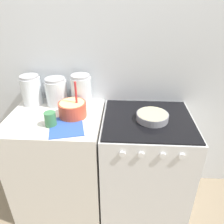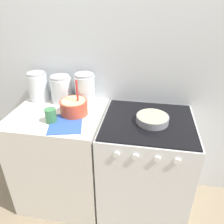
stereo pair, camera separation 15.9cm
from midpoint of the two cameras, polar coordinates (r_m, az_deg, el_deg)
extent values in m
cube|color=silver|center=(1.82, 1.72, 12.80)|extent=(4.41, 0.05, 2.40)
cube|color=silver|center=(1.97, -10.44, -11.54)|extent=(0.70, 0.62, 0.88)
cube|color=silver|center=(1.89, 10.89, -14.01)|extent=(0.68, 0.62, 0.87)
cube|color=black|center=(1.62, 12.30, -2.48)|extent=(0.65, 0.60, 0.01)
cylinder|color=white|center=(1.40, 4.49, -11.13)|extent=(0.04, 0.02, 0.04)
cylinder|color=white|center=(1.40, 9.42, -11.55)|extent=(0.04, 0.02, 0.04)
cylinder|color=white|center=(1.41, 15.04, -11.92)|extent=(0.04, 0.02, 0.04)
cylinder|color=white|center=(1.43, 19.86, -12.14)|extent=(0.04, 0.02, 0.04)
cylinder|color=#D84C33|center=(1.66, -7.23, 1.12)|extent=(0.21, 0.21, 0.11)
cylinder|color=#EFDB8C|center=(1.64, -7.29, 1.96)|extent=(0.18, 0.18, 0.06)
cylinder|color=red|center=(1.61, -6.20, 3.93)|extent=(0.02, 0.02, 0.26)
cylinder|color=gray|center=(1.59, 13.34, -1.90)|extent=(0.23, 0.23, 0.05)
cylinder|color=#EFDB8C|center=(1.59, 13.37, -1.72)|extent=(0.21, 0.21, 0.04)
cylinder|color=silver|center=(1.93, -16.48, 6.10)|extent=(0.16, 0.16, 0.22)
cylinder|color=tan|center=(1.95, -16.30, 4.90)|extent=(0.14, 0.14, 0.13)
cylinder|color=#B2B2B7|center=(1.89, -16.99, 9.50)|extent=(0.15, 0.15, 0.02)
cylinder|color=silver|center=(1.86, -10.70, 5.59)|extent=(0.18, 0.18, 0.21)
cylinder|color=silver|center=(1.88, -10.59, 4.44)|extent=(0.15, 0.15, 0.12)
cylinder|color=#B2B2B7|center=(1.82, -11.02, 8.85)|extent=(0.16, 0.16, 0.02)
cylinder|color=silver|center=(1.79, -4.54, 5.69)|extent=(0.17, 0.17, 0.24)
cylinder|color=red|center=(1.81, -4.48, 4.32)|extent=(0.15, 0.15, 0.14)
cylinder|color=#B2B2B7|center=(1.75, -4.70, 9.57)|extent=(0.15, 0.15, 0.02)
cylinder|color=#3F7F4C|center=(1.58, -12.97, -1.00)|extent=(0.08, 0.08, 0.10)
cube|color=#3359B2|center=(1.56, -9.14, -3.10)|extent=(0.29, 0.32, 0.01)
camera|label=1|loc=(0.08, -87.14, 1.57)|focal=35.00mm
camera|label=2|loc=(0.08, 92.86, -1.57)|focal=35.00mm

